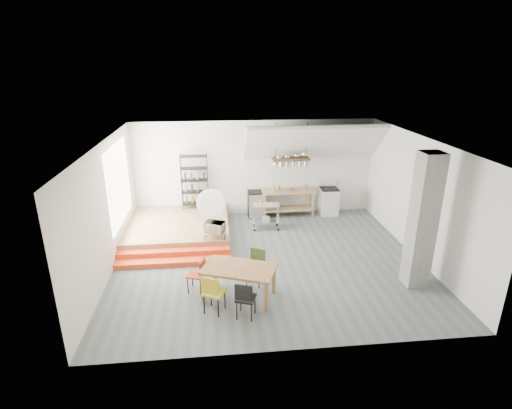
{
  "coord_description": "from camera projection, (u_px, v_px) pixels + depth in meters",
  "views": [
    {
      "loc": [
        -1.33,
        -9.39,
        5.06
      ],
      "look_at": [
        -0.25,
        0.8,
        1.31
      ],
      "focal_mm": 28.0,
      "sensor_mm": 36.0,
      "label": 1
    }
  ],
  "objects": [
    {
      "name": "mini_fridge",
      "position": [
        256.0,
        204.0,
        13.47
      ],
      "size": [
        0.52,
        0.52,
        0.89
      ],
      "primitive_type": "cube",
      "color": "black",
      "rests_on": "ground"
    },
    {
      "name": "slope_ceiling",
      "position": [
        313.0,
        143.0,
        12.65
      ],
      "size": [
        4.4,
        1.44,
        1.32
      ],
      "primitive_type": "cube",
      "rotation": [
        -0.73,
        0.0,
        0.0
      ],
      "color": "white",
      "rests_on": "wall_back"
    },
    {
      "name": "window_pane",
      "position": [
        119.0,
        184.0,
        11.02
      ],
      "size": [
        0.02,
        2.5,
        2.2
      ],
      "primitive_type": "cube",
      "color": "white",
      "rests_on": "wall_left"
    },
    {
      "name": "step_upper",
      "position": [
        174.0,
        254.0,
        10.72
      ],
      "size": [
        3.0,
        0.35,
        0.27
      ],
      "primitive_type": "cube",
      "color": "#F0481C",
      "rests_on": "ground"
    },
    {
      "name": "ceiling",
      "position": [
        270.0,
        141.0,
        9.54
      ],
      "size": [
        8.0,
        7.0,
        0.02
      ],
      "primitive_type": "cube",
      "color": "white",
      "rests_on": "wall_back"
    },
    {
      "name": "concrete_column",
      "position": [
        423.0,
        221.0,
        9.01
      ],
      "size": [
        0.5,
        0.5,
        3.2
      ],
      "primitive_type": "cube",
      "color": "slate",
      "rests_on": "ground"
    },
    {
      "name": "microwave",
      "position": [
        215.0,
        227.0,
        10.95
      ],
      "size": [
        0.63,
        0.54,
        0.29
      ],
      "primitive_type": "imported",
      "rotation": [
        0.0,
        0.0,
        -0.41
      ],
      "color": "beige",
      "rests_on": "microwave_shelf"
    },
    {
      "name": "wire_shelving",
      "position": [
        195.0,
        181.0,
        12.97
      ],
      "size": [
        0.88,
        0.38,
        1.8
      ],
      "color": "black",
      "rests_on": "platform"
    },
    {
      "name": "bowl",
      "position": [
        291.0,
        190.0,
        13.33
      ],
      "size": [
        0.3,
        0.3,
        0.06
      ],
      "primitive_type": "imported",
      "rotation": [
        0.0,
        0.0,
        -0.4
      ],
      "color": "silver",
      "rests_on": "kitchen_counter"
    },
    {
      "name": "rolling_cart",
      "position": [
        266.0,
        213.0,
        12.46
      ],
      "size": [
        0.84,
        0.5,
        0.8
      ],
      "rotation": [
        0.0,
        0.0,
        -0.05
      ],
      "color": "silver",
      "rests_on": "ground"
    },
    {
      "name": "platform",
      "position": [
        179.0,
        228.0,
        12.19
      ],
      "size": [
        3.0,
        3.0,
        0.4
      ],
      "primitive_type": "cube",
      "color": "olive",
      "rests_on": "ground"
    },
    {
      "name": "chair_red",
      "position": [
        198.0,
        272.0,
        9.08
      ],
      "size": [
        0.47,
        0.47,
        0.82
      ],
      "rotation": [
        0.0,
        0.0,
        -1.87
      ],
      "color": "red",
      "rests_on": "ground"
    },
    {
      "name": "wall_left",
      "position": [
        106.0,
        210.0,
        9.69
      ],
      "size": [
        0.04,
        7.0,
        3.2
      ],
      "primitive_type": "cube",
      "color": "silver",
      "rests_on": "ground"
    },
    {
      "name": "wall_right",
      "position": [
        420.0,
        199.0,
        10.49
      ],
      "size": [
        0.04,
        7.0,
        3.2
      ],
      "primitive_type": "cube",
      "color": "silver",
      "rests_on": "ground"
    },
    {
      "name": "paper_lantern",
      "position": [
        211.0,
        203.0,
        8.4
      ],
      "size": [
        0.6,
        0.6,
        0.6
      ],
      "primitive_type": "sphere",
      "color": "white",
      "rests_on": "ceiling"
    },
    {
      "name": "kitchen_counter",
      "position": [
        288.0,
        198.0,
        13.47
      ],
      "size": [
        1.8,
        0.6,
        0.91
      ],
      "color": "olive",
      "rests_on": "ground"
    },
    {
      "name": "chair_mustard",
      "position": [
        213.0,
        291.0,
        8.26
      ],
      "size": [
        0.55,
        0.55,
        0.9
      ],
      "rotation": [
        0.0,
        0.0,
        2.67
      ],
      "color": "gold",
      "rests_on": "ground"
    },
    {
      "name": "floor",
      "position": [
        268.0,
        260.0,
        10.64
      ],
      "size": [
        8.0,
        8.0,
        0.0
      ],
      "primitive_type": "plane",
      "color": "#556063",
      "rests_on": "ground"
    },
    {
      "name": "step_lower",
      "position": [
        173.0,
        262.0,
        10.41
      ],
      "size": [
        3.0,
        0.35,
        0.13
      ],
      "primitive_type": "cube",
      "color": "#F0481C",
      "rests_on": "ground"
    },
    {
      "name": "chair_olive",
      "position": [
        256.0,
        263.0,
        9.43
      ],
      "size": [
        0.53,
        0.53,
        0.86
      ],
      "rotation": [
        0.0,
        0.0,
        -0.47
      ],
      "color": "#4E5B2B",
      "rests_on": "ground"
    },
    {
      "name": "stove",
      "position": [
        328.0,
        201.0,
        13.67
      ],
      "size": [
        0.6,
        0.6,
        1.18
      ],
      "color": "white",
      "rests_on": "ground"
    },
    {
      "name": "microwave_shelf",
      "position": [
        215.0,
        233.0,
        11.01
      ],
      "size": [
        0.6,
        0.4,
        0.16
      ],
      "color": "olive",
      "rests_on": "platform"
    },
    {
      "name": "dining_table",
      "position": [
        239.0,
        271.0,
        8.78
      ],
      "size": [
        1.79,
        1.4,
        0.75
      ],
      "rotation": [
        0.0,
        0.0,
        -0.37
      ],
      "color": "brown",
      "rests_on": "ground"
    },
    {
      "name": "pot_rack",
      "position": [
        292.0,
        161.0,
        12.8
      ],
      "size": [
        1.2,
        0.5,
        1.43
      ],
      "color": "#452C1B",
      "rests_on": "ceiling"
    },
    {
      "name": "wall_back",
      "position": [
        255.0,
        169.0,
        13.36
      ],
      "size": [
        8.0,
        0.04,
        3.2
      ],
      "primitive_type": "cube",
      "color": "silver",
      "rests_on": "ground"
    },
    {
      "name": "chair_black",
      "position": [
        245.0,
        297.0,
        8.1
      ],
      "size": [
        0.49,
        0.49,
        0.85
      ],
      "rotation": [
        0.0,
        0.0,
        2.81
      ],
      "color": "black",
      "rests_on": "ground"
    }
  ]
}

